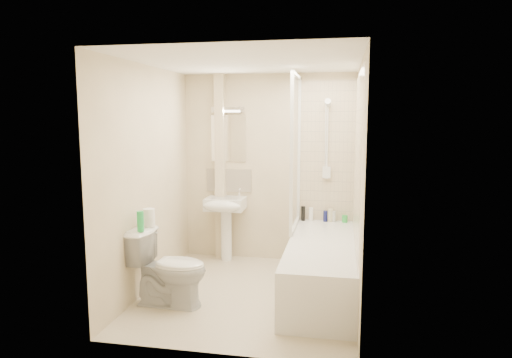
# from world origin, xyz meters

# --- Properties ---
(floor) EXTENTS (2.50, 2.50, 0.00)m
(floor) POSITION_xyz_m (0.00, 0.00, 0.00)
(floor) COLOR beige
(floor) RESTS_ON ground
(wall_back) EXTENTS (2.20, 0.02, 2.40)m
(wall_back) POSITION_xyz_m (0.00, 1.25, 1.20)
(wall_back) COLOR beige
(wall_back) RESTS_ON ground
(wall_left) EXTENTS (0.02, 2.50, 2.40)m
(wall_left) POSITION_xyz_m (-1.10, 0.00, 1.20)
(wall_left) COLOR beige
(wall_left) RESTS_ON ground
(wall_right) EXTENTS (0.02, 2.50, 2.40)m
(wall_right) POSITION_xyz_m (1.10, 0.00, 1.20)
(wall_right) COLOR beige
(wall_right) RESTS_ON ground
(ceiling) EXTENTS (2.20, 2.50, 0.02)m
(ceiling) POSITION_xyz_m (0.00, 0.00, 2.40)
(ceiling) COLOR white
(ceiling) RESTS_ON wall_back
(tile_back) EXTENTS (0.70, 0.01, 1.75)m
(tile_back) POSITION_xyz_m (0.75, 1.24, 1.42)
(tile_back) COLOR beige
(tile_back) RESTS_ON wall_back
(tile_right) EXTENTS (0.01, 2.10, 1.75)m
(tile_right) POSITION_xyz_m (1.09, 0.20, 1.42)
(tile_right) COLOR beige
(tile_right) RESTS_ON wall_right
(pipe_boxing) EXTENTS (0.12, 0.12, 2.40)m
(pipe_boxing) POSITION_xyz_m (-0.62, 1.19, 1.20)
(pipe_boxing) COLOR beige
(pipe_boxing) RESTS_ON ground
(splashback) EXTENTS (0.60, 0.02, 0.30)m
(splashback) POSITION_xyz_m (-0.52, 1.24, 1.03)
(splashback) COLOR beige
(splashback) RESTS_ON wall_back
(mirror) EXTENTS (0.46, 0.01, 0.60)m
(mirror) POSITION_xyz_m (-0.52, 1.24, 1.58)
(mirror) COLOR white
(mirror) RESTS_ON wall_back
(strip_light) EXTENTS (0.42, 0.07, 0.07)m
(strip_light) POSITION_xyz_m (-0.52, 1.22, 1.95)
(strip_light) COLOR silver
(strip_light) RESTS_ON wall_back
(bathtub) EXTENTS (0.70, 2.10, 0.55)m
(bathtub) POSITION_xyz_m (0.75, 0.20, 0.29)
(bathtub) COLOR white
(bathtub) RESTS_ON ground
(shower_screen) EXTENTS (0.04, 0.92, 1.80)m
(shower_screen) POSITION_xyz_m (0.40, 0.80, 1.45)
(shower_screen) COLOR white
(shower_screen) RESTS_ON bathtub
(shower_fixture) EXTENTS (0.10, 0.16, 0.99)m
(shower_fixture) POSITION_xyz_m (0.75, 1.19, 1.55)
(shower_fixture) COLOR white
(shower_fixture) RESTS_ON wall_back
(pedestal_sink) EXTENTS (0.49, 0.46, 0.95)m
(pedestal_sink) POSITION_xyz_m (-0.52, 1.01, 0.66)
(pedestal_sink) COLOR white
(pedestal_sink) RESTS_ON ground
(bottle_black_a) EXTENTS (0.05, 0.05, 0.18)m
(bottle_black_a) POSITION_xyz_m (0.47, 1.16, 0.64)
(bottle_black_a) COLOR black
(bottle_black_a) RESTS_ON bathtub
(bottle_white_a) EXTENTS (0.05, 0.05, 0.17)m
(bottle_white_a) POSITION_xyz_m (0.57, 1.16, 0.64)
(bottle_white_a) COLOR white
(bottle_white_a) RESTS_ON bathtub
(bottle_blue) EXTENTS (0.05, 0.05, 0.14)m
(bottle_blue) POSITION_xyz_m (0.75, 1.16, 0.62)
(bottle_blue) COLOR #121650
(bottle_blue) RESTS_ON bathtub
(bottle_cream) EXTENTS (0.07, 0.07, 0.16)m
(bottle_cream) POSITION_xyz_m (0.81, 1.16, 0.63)
(bottle_cream) COLOR beige
(bottle_cream) RESTS_ON bathtub
(bottle_white_b) EXTENTS (0.05, 0.05, 0.14)m
(bottle_white_b) POSITION_xyz_m (0.85, 1.16, 0.62)
(bottle_white_b) COLOR silver
(bottle_white_b) RESTS_ON bathtub
(bottle_green) EXTENTS (0.07, 0.07, 0.09)m
(bottle_green) POSITION_xyz_m (0.99, 1.16, 0.59)
(bottle_green) COLOR green
(bottle_green) RESTS_ON bathtub
(toilet) EXTENTS (0.50, 0.79, 0.76)m
(toilet) POSITION_xyz_m (-0.72, -0.41, 0.38)
(toilet) COLOR white
(toilet) RESTS_ON ground
(toilet_roll_lower) EXTENTS (0.12, 0.12, 0.10)m
(toilet_roll_lower) POSITION_xyz_m (-0.97, -0.30, 0.81)
(toilet_roll_lower) COLOR white
(toilet_roll_lower) RESTS_ON toilet
(toilet_roll_upper) EXTENTS (0.12, 0.12, 0.09)m
(toilet_roll_upper) POSITION_xyz_m (-0.95, -0.35, 0.91)
(toilet_roll_upper) COLOR white
(toilet_roll_upper) RESTS_ON toilet_roll_lower
(green_bottle) EXTENTS (0.07, 0.07, 0.20)m
(green_bottle) POSITION_xyz_m (-0.96, -0.51, 0.86)
(green_bottle) COLOR green
(green_bottle) RESTS_ON toilet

